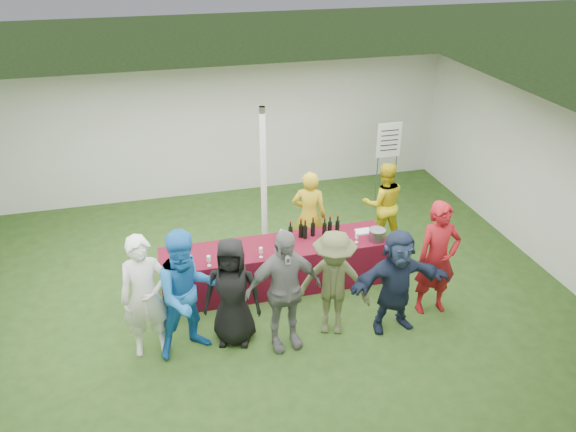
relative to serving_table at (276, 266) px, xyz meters
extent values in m
plane|color=#284719|center=(-0.47, -0.24, -0.38)|extent=(60.00, 60.00, 0.00)
plane|color=white|center=(-0.47, 3.76, 0.97)|extent=(10.00, 0.00, 10.00)
plane|color=white|center=(4.53, -0.24, 0.97)|extent=(0.00, 8.00, 8.00)
plane|color=white|center=(-0.47, -0.24, 2.33)|extent=(10.00, 10.00, 0.00)
cylinder|color=silver|center=(0.03, 0.96, 0.98)|extent=(0.10, 0.10, 2.70)
cube|color=#59091A|center=(0.00, 0.00, 0.00)|extent=(3.60, 0.80, 0.75)
cylinder|color=black|center=(0.27, 0.13, 0.48)|extent=(0.07, 0.07, 0.22)
cylinder|color=black|center=(0.27, 0.13, 0.64)|extent=(0.03, 0.03, 0.08)
cylinder|color=maroon|center=(0.27, 0.13, 0.69)|extent=(0.03, 0.03, 0.02)
cylinder|color=black|center=(0.45, 0.16, 0.48)|extent=(0.07, 0.07, 0.22)
cylinder|color=black|center=(0.45, 0.16, 0.64)|extent=(0.03, 0.03, 0.08)
cylinder|color=maroon|center=(0.45, 0.16, 0.69)|extent=(0.03, 0.03, 0.02)
cylinder|color=black|center=(0.51, 0.11, 0.48)|extent=(0.07, 0.07, 0.22)
cylinder|color=black|center=(0.51, 0.11, 0.64)|extent=(0.03, 0.03, 0.08)
cylinder|color=maroon|center=(0.51, 0.11, 0.69)|extent=(0.03, 0.03, 0.02)
cylinder|color=black|center=(0.66, 0.16, 0.48)|extent=(0.07, 0.07, 0.22)
cylinder|color=black|center=(0.66, 0.16, 0.64)|extent=(0.03, 0.03, 0.08)
cylinder|color=maroon|center=(0.66, 0.16, 0.69)|extent=(0.03, 0.03, 0.02)
cylinder|color=black|center=(0.83, 0.11, 0.48)|extent=(0.07, 0.07, 0.22)
cylinder|color=black|center=(0.83, 0.11, 0.64)|extent=(0.03, 0.03, 0.08)
cylinder|color=maroon|center=(0.83, 0.11, 0.69)|extent=(0.03, 0.03, 0.02)
cylinder|color=black|center=(0.93, 0.14, 0.48)|extent=(0.07, 0.07, 0.22)
cylinder|color=black|center=(0.93, 0.14, 0.64)|extent=(0.03, 0.03, 0.08)
cylinder|color=maroon|center=(0.93, 0.14, 0.69)|extent=(0.03, 0.03, 0.02)
cylinder|color=black|center=(1.06, 0.14, 0.48)|extent=(0.07, 0.07, 0.22)
cylinder|color=black|center=(1.06, 0.14, 0.64)|extent=(0.03, 0.03, 0.08)
cylinder|color=maroon|center=(1.06, 0.14, 0.69)|extent=(0.03, 0.03, 0.02)
cylinder|color=silver|center=(-1.43, -0.28, 0.38)|extent=(0.06, 0.06, 0.00)
cylinder|color=silver|center=(-1.43, -0.28, 0.42)|extent=(0.01, 0.01, 0.07)
cylinder|color=silver|center=(-1.43, -0.28, 0.50)|extent=(0.06, 0.06, 0.08)
cylinder|color=#4B0810|center=(-1.43, -0.28, 0.47)|extent=(0.05, 0.05, 0.02)
cylinder|color=silver|center=(-1.08, -0.30, 0.38)|extent=(0.06, 0.06, 0.00)
cylinder|color=silver|center=(-1.08, -0.30, 0.42)|extent=(0.01, 0.01, 0.07)
cylinder|color=silver|center=(-1.08, -0.30, 0.50)|extent=(0.06, 0.06, 0.08)
cylinder|color=#4B0810|center=(-1.08, -0.30, 0.47)|extent=(0.05, 0.05, 0.02)
cylinder|color=silver|center=(-0.81, -0.23, 0.38)|extent=(0.06, 0.06, 0.00)
cylinder|color=silver|center=(-0.81, -0.23, 0.42)|extent=(0.01, 0.01, 0.07)
cylinder|color=silver|center=(-0.81, -0.23, 0.50)|extent=(0.06, 0.06, 0.08)
cylinder|color=silver|center=(-0.29, -0.27, 0.38)|extent=(0.06, 0.06, 0.00)
cylinder|color=silver|center=(-0.29, -0.27, 0.42)|extent=(0.01, 0.01, 0.07)
cylinder|color=silver|center=(-0.29, -0.27, 0.50)|extent=(0.06, 0.06, 0.08)
cylinder|color=#4B0810|center=(-0.29, -0.27, 0.47)|extent=(0.05, 0.05, 0.02)
cylinder|color=silver|center=(1.26, -0.22, 0.38)|extent=(0.06, 0.06, 0.00)
cylinder|color=silver|center=(1.26, -0.22, 0.42)|extent=(0.01, 0.01, 0.07)
cylinder|color=silver|center=(1.26, -0.22, 0.50)|extent=(0.06, 0.06, 0.08)
cylinder|color=silver|center=(0.11, 0.08, 0.47)|extent=(0.07, 0.07, 0.20)
cylinder|color=silver|center=(0.11, 0.08, 0.59)|extent=(0.03, 0.03, 0.03)
cube|color=white|center=(1.49, 0.05, 0.39)|extent=(0.25, 0.18, 0.03)
cylinder|color=slate|center=(1.60, -0.22, 0.46)|extent=(0.27, 0.27, 0.18)
cylinder|color=slate|center=(2.61, 2.20, 0.18)|extent=(0.02, 0.02, 1.10)
cylinder|color=slate|center=(3.01, 2.20, 0.18)|extent=(0.02, 0.02, 1.10)
cube|color=white|center=(2.81, 2.20, 1.07)|extent=(0.50, 0.02, 0.70)
cube|color=black|center=(2.81, 2.19, 1.27)|extent=(0.36, 0.01, 0.02)
cube|color=black|center=(2.81, 2.19, 1.17)|extent=(0.36, 0.01, 0.02)
cube|color=black|center=(2.81, 2.19, 1.07)|extent=(0.36, 0.01, 0.02)
cube|color=black|center=(2.81, 2.19, 0.97)|extent=(0.36, 0.01, 0.02)
cube|color=black|center=(2.81, 2.19, 0.88)|extent=(0.36, 0.01, 0.02)
imported|color=gold|center=(0.76, 0.72, 0.44)|extent=(0.69, 0.58, 1.62)
imported|color=gold|center=(2.19, 0.90, 0.40)|extent=(0.83, 0.70, 1.55)
imported|color=white|center=(-2.01, -1.07, 0.52)|extent=(0.66, 0.44, 1.79)
imported|color=blue|center=(-1.46, -1.19, 0.55)|extent=(1.06, 0.92, 1.86)
imported|color=black|center=(-0.87, -1.13, 0.43)|extent=(0.90, 0.72, 1.61)
imported|color=slate|center=(-0.23, -1.40, 0.53)|extent=(1.09, 0.53, 1.81)
imported|color=#4D542F|center=(0.51, -1.29, 0.43)|extent=(1.19, 0.94, 1.62)
imported|color=#1C263F|center=(1.39, -1.43, 0.42)|extent=(1.48, 0.49, 1.59)
imported|color=maroon|center=(2.14, -1.19, 0.52)|extent=(0.67, 0.45, 1.80)
camera|label=1|loc=(-1.71, -7.33, 4.90)|focal=35.00mm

